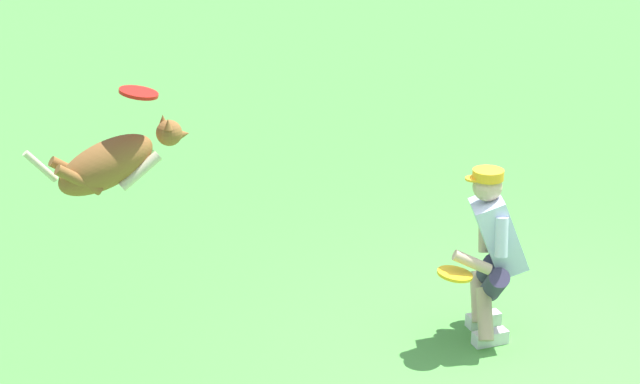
{
  "coord_description": "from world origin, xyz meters",
  "views": [
    {
      "loc": [
        3.69,
        5.26,
        3.67
      ],
      "look_at": [
        1.41,
        -0.75,
        1.24
      ],
      "focal_mm": 57.57,
      "sensor_mm": 36.0,
      "label": 1
    }
  ],
  "objects_px": {
    "dog": "(113,163)",
    "frisbee_held": "(455,274)",
    "person": "(492,248)",
    "frisbee_flying": "(139,93)"
  },
  "relations": [
    {
      "from": "frisbee_held",
      "to": "person",
      "type": "bearing_deg",
      "value": -160.78
    },
    {
      "from": "dog",
      "to": "person",
      "type": "bearing_deg",
      "value": -12.39
    },
    {
      "from": "dog",
      "to": "frisbee_flying",
      "type": "distance_m",
      "value": 0.47
    },
    {
      "from": "dog",
      "to": "frisbee_flying",
      "type": "bearing_deg",
      "value": 2.67
    },
    {
      "from": "dog",
      "to": "frisbee_held",
      "type": "height_order",
      "value": "dog"
    },
    {
      "from": "dog",
      "to": "frisbee_flying",
      "type": "xyz_separation_m",
      "value": [
        -0.2,
        -0.03,
        0.43
      ]
    },
    {
      "from": "frisbee_held",
      "to": "dog",
      "type": "bearing_deg",
      "value": -11.99
    },
    {
      "from": "dog",
      "to": "frisbee_flying",
      "type": "relative_size",
      "value": 4.28
    },
    {
      "from": "frisbee_flying",
      "to": "frisbee_held",
      "type": "relative_size",
      "value": 0.99
    },
    {
      "from": "person",
      "to": "dog",
      "type": "height_order",
      "value": "dog"
    }
  ]
}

